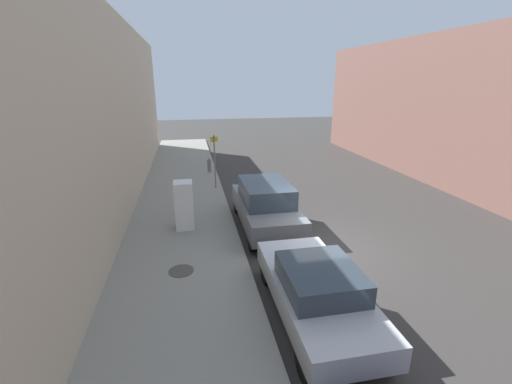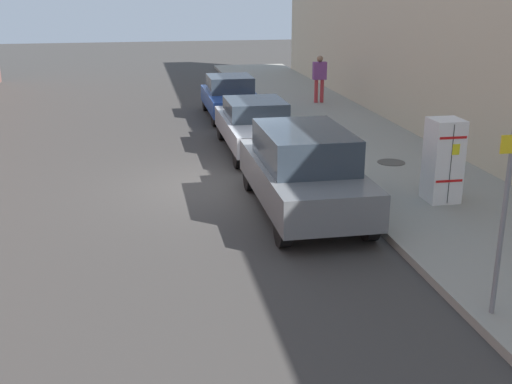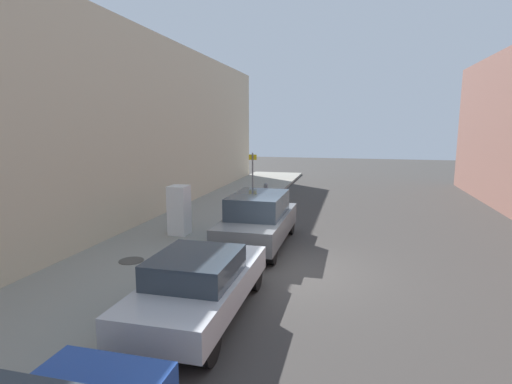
% 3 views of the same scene
% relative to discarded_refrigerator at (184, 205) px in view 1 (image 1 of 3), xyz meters
% --- Properties ---
extents(ground_plane, '(80.00, 80.00, 0.00)m').
position_rel_discarded_refrigerator_xyz_m(ground_plane, '(4.38, -2.25, -1.02)').
color(ground_plane, '#383533').
extents(sidewalk_slab, '(3.89, 44.00, 0.15)m').
position_rel_discarded_refrigerator_xyz_m(sidewalk_slab, '(-0.14, -2.25, -0.94)').
color(sidewalk_slab, gray).
rests_on(sidewalk_slab, ground).
extents(building_facade_near, '(1.64, 39.60, 7.72)m').
position_rel_discarded_refrigerator_xyz_m(building_facade_near, '(-2.91, -2.25, 2.84)').
color(building_facade_near, beige).
rests_on(building_facade_near, ground).
extents(discarded_refrigerator, '(0.65, 0.68, 1.74)m').
position_rel_discarded_refrigerator_xyz_m(discarded_refrigerator, '(0.00, 0.00, 0.00)').
color(discarded_refrigerator, white).
rests_on(discarded_refrigerator, sidewalk_slab).
extents(manhole_cover, '(0.70, 0.70, 0.02)m').
position_rel_discarded_refrigerator_xyz_m(manhole_cover, '(-0.13, -3.00, -0.86)').
color(manhole_cover, '#47443F').
rests_on(manhole_cover, sidewalk_slab).
extents(street_sign_post, '(0.36, 0.07, 2.61)m').
position_rel_discarded_refrigerator_xyz_m(street_sign_post, '(1.48, 4.67, 0.59)').
color(street_sign_post, slate).
rests_on(street_sign_post, sidewalk_slab).
extents(fire_hydrant, '(0.22, 0.22, 0.80)m').
position_rel_discarded_refrigerator_xyz_m(fire_hydrant, '(1.39, 7.86, -0.46)').
color(fire_hydrant, slate).
rests_on(fire_hydrant, sidewalk_slab).
extents(parked_sedan_silver, '(1.81, 4.42, 1.42)m').
position_rel_discarded_refrigerator_xyz_m(parked_sedan_silver, '(2.93, -5.42, -0.27)').
color(parked_sedan_silver, silver).
rests_on(parked_sedan_silver, ground).
extents(parked_suv_gray, '(1.88, 4.58, 1.75)m').
position_rel_discarded_refrigerator_xyz_m(parked_suv_gray, '(2.93, -0.21, -0.12)').
color(parked_suv_gray, slate).
rests_on(parked_suv_gray, ground).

